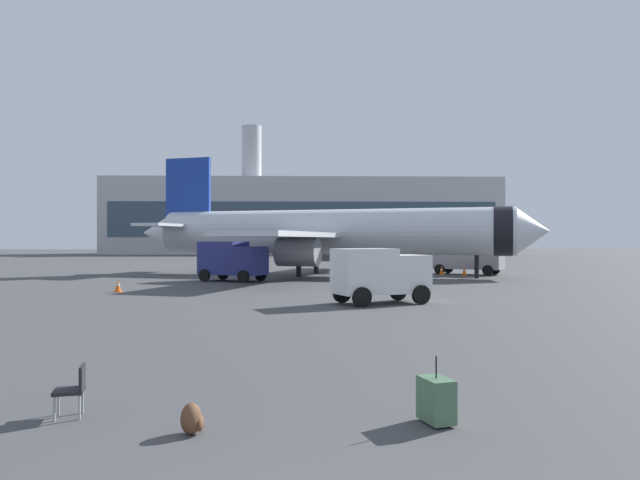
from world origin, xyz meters
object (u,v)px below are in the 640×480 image
service_truck (232,259)px  safety_cone_near (397,284)px  fuel_truck (466,254)px  safety_cone_mid (442,270)px  traveller_backpack (192,419)px  airplane_at_gate (328,232)px  safety_cone_outer (118,286)px  gate_chair (74,387)px  safety_cone_far (464,271)px  cargo_van (380,273)px  rolling_suitcase (436,400)px

service_truck → safety_cone_near: service_truck is taller
fuel_truck → safety_cone_mid: 2.65m
safety_cone_near → traveller_backpack: 28.12m
airplane_at_gate → traveller_backpack: 41.47m
safety_cone_outer → gate_chair: 25.36m
airplane_at_gate → safety_cone_far: airplane_at_gate is taller
cargo_van → rolling_suitcase: cargo_van is taller
safety_cone_mid → service_truck: bearing=-155.2°
cargo_van → rolling_suitcase: size_ratio=4.39×
safety_cone_mid → rolling_suitcase: bearing=-103.3°
gate_chair → safety_cone_mid: bearing=68.9°
airplane_at_gate → cargo_van: size_ratio=7.23×
traveller_backpack → gate_chair: bearing=156.0°
fuel_truck → safety_cone_far: fuel_truck is taller
traveller_backpack → rolling_suitcase: bearing=6.2°
safety_cone_near → safety_cone_mid: size_ratio=0.86×
cargo_van → traveller_backpack: cargo_van is taller
rolling_suitcase → traveller_backpack: bearing=-173.8°
cargo_van → safety_cone_near: cargo_van is taller
safety_cone_outer → rolling_suitcase: 28.08m
safety_cone_outer → rolling_suitcase: size_ratio=0.65×
safety_cone_outer → traveller_backpack: size_ratio=1.50×
service_truck → safety_cone_far: bearing=19.2°
safety_cone_near → safety_cone_far: bearing=60.2°
safety_cone_far → service_truck: bearing=-160.8°
safety_cone_far → safety_cone_mid: bearing=138.4°
airplane_at_gate → traveller_backpack: size_ratio=72.66×
rolling_suitcase → safety_cone_mid: bearing=76.7°
fuel_truck → safety_cone_mid: fuel_truck is taller
airplane_at_gate → safety_cone_mid: bearing=6.5°
safety_cone_near → service_truck: bearing=146.6°
service_truck → safety_cone_mid: 19.06m
safety_cone_outer → traveller_backpack: (8.98, -25.39, -0.12)m
service_truck → rolling_suitcase: bearing=-77.8°
safety_cone_outer → gate_chair: gate_chair is taller
safety_cone_mid → rolling_suitcase: rolling_suitcase is taller
safety_cone_near → traveller_backpack: bearing=-105.4°
airplane_at_gate → gate_chair: (-5.93, -40.20, -3.16)m
airplane_at_gate → rolling_suitcase: size_ratio=31.71×
fuel_truck → safety_cone_outer: bearing=-145.5°
safety_cone_mid → gate_chair: size_ratio=0.91×
rolling_suitcase → gate_chair: 6.05m
safety_cone_far → safety_cone_outer: bearing=-147.5°
safety_cone_mid → gate_chair: (-15.93, -41.34, 0.11)m
cargo_van → safety_cone_near: size_ratio=7.19×
safety_cone_mid → safety_cone_near: bearing=-112.5°
safety_cone_mid → safety_cone_far: size_ratio=1.03×
cargo_van → safety_cone_mid: 25.09m
service_truck → safety_cone_near: size_ratio=7.86×
fuel_truck → gate_chair: fuel_truck is taller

